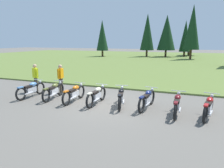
# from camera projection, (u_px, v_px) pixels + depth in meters

# --- Properties ---
(ground_plane) EXTENTS (140.00, 140.00, 0.00)m
(ground_plane) POSITION_uv_depth(u_px,v_px,m) (108.00, 105.00, 9.89)
(ground_plane) COLOR #605B54
(grass_moorland) EXTENTS (80.00, 44.00, 0.10)m
(grass_moorland) POSITION_uv_depth(u_px,v_px,m) (167.00, 60.00, 33.01)
(grass_moorland) COLOR #5B7033
(grass_moorland) RESTS_ON ground
(forest_treeline) EXTENTS (36.19, 21.02, 8.56)m
(forest_treeline) POSITION_uv_depth(u_px,v_px,m) (220.00, 32.00, 33.69)
(forest_treeline) COLOR #47331E
(forest_treeline) RESTS_ON ground
(motorcycle_sky_blue) EXTENTS (0.62, 2.10, 0.88)m
(motorcycle_sky_blue) POSITION_uv_depth(u_px,v_px,m) (31.00, 89.00, 11.16)
(motorcycle_sky_blue) COLOR black
(motorcycle_sky_blue) RESTS_ON ground
(motorcycle_olive) EXTENTS (0.62, 2.10, 0.88)m
(motorcycle_olive) POSITION_uv_depth(u_px,v_px,m) (54.00, 91.00, 10.86)
(motorcycle_olive) COLOR black
(motorcycle_olive) RESTS_ON ground
(motorcycle_orange) EXTENTS (0.62, 2.10, 0.88)m
(motorcycle_orange) POSITION_uv_depth(u_px,v_px,m) (74.00, 93.00, 10.34)
(motorcycle_orange) COLOR black
(motorcycle_orange) RESTS_ON ground
(motorcycle_cream) EXTENTS (0.62, 2.10, 0.88)m
(motorcycle_cream) POSITION_uv_depth(u_px,v_px,m) (97.00, 95.00, 9.94)
(motorcycle_cream) COLOR black
(motorcycle_cream) RESTS_ON ground
(motorcycle_black) EXTENTS (0.76, 2.06, 0.88)m
(motorcycle_black) POSITION_uv_depth(u_px,v_px,m) (121.00, 97.00, 9.63)
(motorcycle_black) COLOR black
(motorcycle_black) RESTS_ON ground
(motorcycle_navy) EXTENTS (0.62, 2.09, 0.88)m
(motorcycle_navy) POSITION_uv_depth(u_px,v_px,m) (147.00, 99.00, 9.29)
(motorcycle_navy) COLOR black
(motorcycle_navy) RESTS_ON ground
(motorcycle_maroon) EXTENTS (0.62, 2.10, 0.88)m
(motorcycle_maroon) POSITION_uv_depth(u_px,v_px,m) (177.00, 104.00, 8.55)
(motorcycle_maroon) COLOR black
(motorcycle_maroon) RESTS_ON ground
(motorcycle_red) EXTENTS (0.70, 2.07, 0.88)m
(motorcycle_red) POSITION_uv_depth(u_px,v_px,m) (209.00, 107.00, 8.20)
(motorcycle_red) COLOR black
(motorcycle_red) RESTS_ON ground
(rider_in_hivis_vest) EXTENTS (0.49, 0.36, 1.67)m
(rider_in_hivis_vest) POSITION_uv_depth(u_px,v_px,m) (35.00, 76.00, 12.15)
(rider_in_hivis_vest) COLOR #4C4233
(rider_in_hivis_vest) RESTS_ON ground
(rider_near_row_end) EXTENTS (0.26, 0.55, 1.67)m
(rider_near_row_end) POSITION_uv_depth(u_px,v_px,m) (61.00, 77.00, 11.96)
(rider_near_row_end) COLOR #4C4233
(rider_near_row_end) RESTS_ON ground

